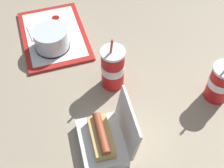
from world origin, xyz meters
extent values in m
plane|color=gray|center=(0.00, 0.00, 0.00)|extent=(3.20, 3.20, 0.00)
cube|color=red|center=(-0.35, -0.20, 0.01)|extent=(0.38, 0.28, 0.01)
cube|color=white|center=(-0.35, -0.20, 0.01)|extent=(0.34, 0.24, 0.00)
cylinder|color=black|center=(-0.28, -0.22, 0.02)|extent=(0.14, 0.14, 0.01)
cylinder|color=beige|center=(-0.28, -0.22, 0.05)|extent=(0.10, 0.10, 0.06)
cylinder|color=silver|center=(-0.28, -0.22, 0.06)|extent=(0.14, 0.14, 0.08)
cylinder|color=white|center=(-0.43, -0.18, 0.03)|extent=(0.04, 0.04, 0.02)
cylinder|color=#9E140F|center=(-0.43, -0.18, 0.04)|extent=(0.03, 0.03, 0.01)
cube|color=white|center=(-0.39, -0.25, 0.02)|extent=(0.12, 0.12, 0.00)
cube|color=white|center=(-0.39, -0.15, 0.02)|extent=(0.11, 0.04, 0.00)
cube|color=white|center=(0.19, -0.12, 0.02)|extent=(0.18, 0.13, 0.04)
cube|color=white|center=(0.19, -0.04, 0.11)|extent=(0.18, 0.03, 0.13)
cube|color=tan|center=(0.19, -0.12, 0.06)|extent=(0.14, 0.06, 0.03)
cylinder|color=#9E4728|center=(0.19, -0.12, 0.08)|extent=(0.14, 0.03, 0.03)
cylinder|color=yellow|center=(0.19, -0.12, 0.09)|extent=(0.12, 0.01, 0.01)
cylinder|color=red|center=(0.10, 0.32, 0.07)|extent=(0.08, 0.08, 0.14)
cylinder|color=white|center=(0.10, 0.32, 0.08)|extent=(0.08, 0.08, 0.03)
cylinder|color=red|center=(-0.05, -0.03, 0.08)|extent=(0.08, 0.08, 0.16)
cylinder|color=white|center=(-0.05, -0.03, 0.09)|extent=(0.08, 0.08, 0.03)
cylinder|color=white|center=(-0.05, -0.03, 0.16)|extent=(0.09, 0.09, 0.01)
cylinder|color=red|center=(-0.04, -0.03, 0.20)|extent=(0.01, 0.01, 0.06)
camera|label=1|loc=(0.65, -0.20, 0.90)|focal=50.00mm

